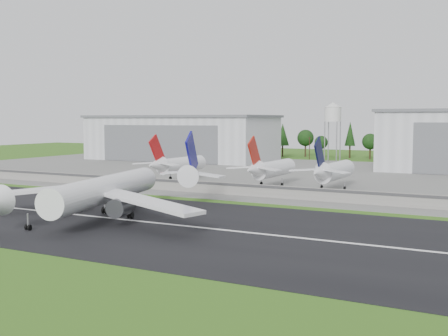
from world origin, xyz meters
The scene contains 13 objects.
ground centered at (0.00, 0.00, 0.00)m, with size 600.00×600.00×0.00m, color #2B6016.
runway centered at (0.00, 10.00, 0.05)m, with size 320.00×60.00×0.10m, color black.
runway_centerline centered at (0.00, 10.00, 0.11)m, with size 220.00×1.00×0.02m, color white.
apron centered at (0.00, 120.00, 0.05)m, with size 320.00×150.00×0.10m, color slate.
blast_fence centered at (0.00, 54.99, 1.81)m, with size 240.00×0.61×3.50m.
hangar_west centered at (-80.00, 164.92, 11.63)m, with size 97.00×44.00×23.20m.
water_tower centered at (-5.00, 185.00, 24.55)m, with size 8.40×8.40×29.40m.
utility_poles centered at (0.00, 200.00, 0.00)m, with size 230.00×3.00×12.00m, color black, non-canonical shape.
treeline centered at (0.00, 215.00, 0.00)m, with size 320.00×16.00×22.00m, color black, non-canonical shape.
main_airliner centered at (-1.14, 9.58, 4.89)m, with size 55.62×58.64×18.17m.
parked_jet_red_a centered at (-25.93, 76.52, 5.92)m, with size 7.36×31.29×16.40m.
parked_jet_red_b centered at (8.34, 76.51, 5.88)m, with size 7.36×31.29×16.36m.
parked_jet_navy centered at (28.08, 76.53, 5.99)m, with size 7.36×31.29×16.48m.
Camera 1 is at (76.83, -82.93, 21.09)m, focal length 45.00 mm.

